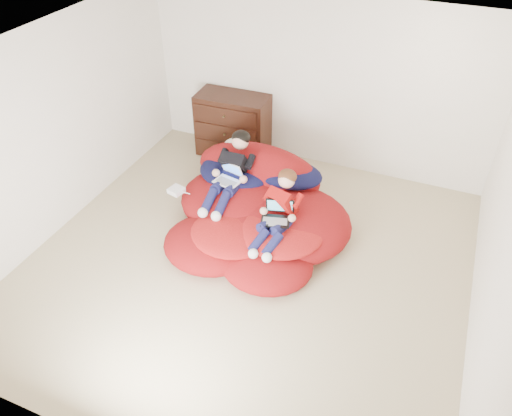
{
  "coord_description": "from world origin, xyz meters",
  "views": [
    {
      "loc": [
        1.75,
        -3.95,
        4.16
      ],
      "look_at": [
        0.03,
        0.18,
        0.7
      ],
      "focal_mm": 35.0,
      "sensor_mm": 36.0,
      "label": 1
    }
  ],
  "objects_px": {
    "dresser": "(233,125)",
    "older_boy": "(232,169)",
    "laptop_white": "(229,176)",
    "younger_boy": "(279,208)",
    "laptop_black": "(277,214)",
    "beanbag_pile": "(257,210)"
  },
  "relations": [
    {
      "from": "dresser",
      "to": "older_boy",
      "type": "height_order",
      "value": "older_boy"
    },
    {
      "from": "laptop_white",
      "to": "younger_boy",
      "type": "bearing_deg",
      "value": -24.26
    },
    {
      "from": "younger_boy",
      "to": "laptop_white",
      "type": "height_order",
      "value": "younger_boy"
    },
    {
      "from": "younger_boy",
      "to": "laptop_white",
      "type": "bearing_deg",
      "value": 155.74
    },
    {
      "from": "older_boy",
      "to": "laptop_black",
      "type": "xyz_separation_m",
      "value": [
        0.82,
        -0.51,
        -0.12
      ]
    },
    {
      "from": "dresser",
      "to": "laptop_white",
      "type": "bearing_deg",
      "value": -66.96
    },
    {
      "from": "beanbag_pile",
      "to": "laptop_black",
      "type": "relative_size",
      "value": 6.02
    },
    {
      "from": "dresser",
      "to": "older_boy",
      "type": "distance_m",
      "value": 1.52
    },
    {
      "from": "laptop_black",
      "to": "younger_boy",
      "type": "bearing_deg",
      "value": 90.0
    },
    {
      "from": "dresser",
      "to": "beanbag_pile",
      "type": "height_order",
      "value": "dresser"
    },
    {
      "from": "laptop_white",
      "to": "beanbag_pile",
      "type": "bearing_deg",
      "value": -10.88
    },
    {
      "from": "laptop_white",
      "to": "laptop_black",
      "type": "xyz_separation_m",
      "value": [
        0.82,
        -0.42,
        -0.06
      ]
    },
    {
      "from": "laptop_black",
      "to": "older_boy",
      "type": "bearing_deg",
      "value": 148.14
    },
    {
      "from": "dresser",
      "to": "laptop_black",
      "type": "height_order",
      "value": "dresser"
    },
    {
      "from": "older_boy",
      "to": "laptop_white",
      "type": "height_order",
      "value": "older_boy"
    },
    {
      "from": "dresser",
      "to": "laptop_black",
      "type": "xyz_separation_m",
      "value": [
        1.44,
        -1.88,
        0.07
      ]
    },
    {
      "from": "dresser",
      "to": "laptop_white",
      "type": "xyz_separation_m",
      "value": [
        0.62,
        -1.46,
        0.14
      ]
    },
    {
      "from": "beanbag_pile",
      "to": "laptop_white",
      "type": "distance_m",
      "value": 0.57
    },
    {
      "from": "older_boy",
      "to": "younger_boy",
      "type": "xyz_separation_m",
      "value": [
        0.82,
        -0.46,
        -0.06
      ]
    },
    {
      "from": "dresser",
      "to": "younger_boy",
      "type": "distance_m",
      "value": 2.33
    },
    {
      "from": "dresser",
      "to": "beanbag_pile",
      "type": "bearing_deg",
      "value": -55.9
    },
    {
      "from": "dresser",
      "to": "younger_boy",
      "type": "relative_size",
      "value": 1.11
    }
  ]
}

